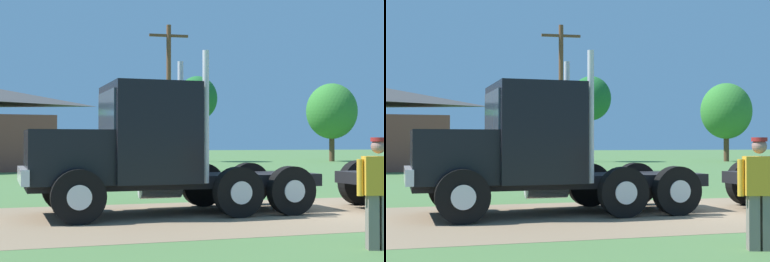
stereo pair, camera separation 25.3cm
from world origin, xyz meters
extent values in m
plane|color=#496F3B|center=(0.00, 0.00, 0.00)|extent=(200.00, 200.00, 0.00)
cube|color=#856E53|center=(0.00, 0.00, 0.00)|extent=(120.00, 5.77, 0.01)
cube|color=black|center=(-3.80, 0.74, 0.73)|extent=(6.58, 1.69, 0.28)
cube|color=black|center=(-6.22, 0.68, 1.29)|extent=(1.75, 2.04, 1.12)
cube|color=silver|center=(-7.12, 0.66, 0.91)|extent=(0.21, 2.19, 0.32)
cube|color=black|center=(-4.46, 0.72, 1.80)|extent=(1.88, 2.33, 2.14)
cube|color=#2D3D4C|center=(-5.39, 0.70, 2.23)|extent=(0.09, 1.90, 0.94)
cylinder|color=silver|center=(-3.41, -0.15, 2.14)|extent=(0.14, 0.14, 2.83)
cylinder|color=silver|center=(-3.45, 1.65, 2.14)|extent=(0.14, 0.14, 2.83)
cylinder|color=silver|center=(-3.94, 1.74, 0.51)|extent=(1.01, 0.54, 0.52)
cylinder|color=black|center=(-6.11, -0.46, 0.54)|extent=(1.08, 0.33, 1.07)
cylinder|color=silver|center=(-6.10, -0.62, 0.54)|extent=(0.48, 0.05, 0.48)
cylinder|color=black|center=(-6.17, 1.82, 0.54)|extent=(1.08, 0.33, 1.07)
cylinder|color=silver|center=(-6.17, 1.98, 0.54)|extent=(0.48, 0.05, 0.48)
cylinder|color=black|center=(-1.50, -0.34, 0.54)|extent=(1.08, 0.33, 1.07)
cylinder|color=silver|center=(-1.50, -0.50, 0.54)|extent=(0.48, 0.05, 0.48)
cylinder|color=black|center=(-1.56, 1.94, 0.54)|extent=(1.08, 0.33, 1.07)
cylinder|color=silver|center=(-1.57, 2.10, 0.54)|extent=(0.48, 0.05, 0.48)
cylinder|color=black|center=(-2.75, -0.37, 0.54)|extent=(1.08, 0.33, 1.07)
cylinder|color=silver|center=(-2.75, -0.53, 0.54)|extent=(0.48, 0.05, 0.48)
cylinder|color=black|center=(-2.81, 1.91, 0.54)|extent=(1.08, 0.33, 1.07)
cylinder|color=silver|center=(-2.82, 2.07, 0.54)|extent=(0.48, 0.05, 0.48)
cylinder|color=black|center=(1.15, 1.10, 0.57)|extent=(1.15, 0.37, 1.13)
cylinder|color=silver|center=(1.14, 1.26, 0.57)|extent=(0.51, 0.07, 0.51)
cube|color=gold|center=(-2.12, -4.43, 1.10)|extent=(0.51, 0.38, 0.57)
sphere|color=#93685F|center=(-2.12, -4.43, 1.53)|extent=(0.22, 0.22, 0.22)
cylinder|color=maroon|center=(-2.12, -4.43, 1.63)|extent=(0.23, 0.23, 0.06)
cube|color=slate|center=(-2.22, -4.40, 0.41)|extent=(0.21, 0.22, 0.81)
cylinder|color=gold|center=(-2.39, -4.35, 1.07)|extent=(0.10, 0.10, 0.55)
cylinder|color=brown|center=(0.95, 19.55, 4.08)|extent=(0.26, 0.26, 8.17)
cube|color=brown|center=(0.95, 19.55, 7.57)|extent=(2.20, 0.33, 0.14)
cylinder|color=#513823|center=(7.07, 33.62, 1.94)|extent=(0.44, 0.44, 3.89)
ellipsoid|color=#1F652C|center=(7.07, 33.62, 5.21)|extent=(3.30, 3.30, 3.63)
cylinder|color=#513823|center=(18.22, 31.40, 1.26)|extent=(0.44, 0.44, 2.51)
ellipsoid|color=#337A2E|center=(18.22, 31.40, 4.21)|extent=(4.24, 4.24, 4.67)
camera|label=1|loc=(-7.31, -11.89, 1.59)|focal=54.55mm
camera|label=2|loc=(-7.06, -11.96, 1.59)|focal=54.55mm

